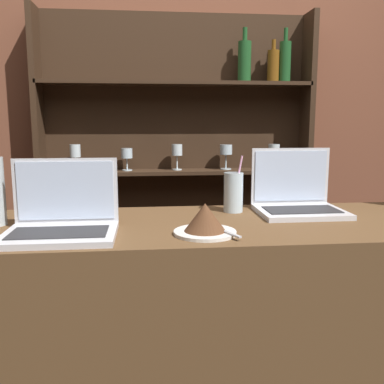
{
  "coord_description": "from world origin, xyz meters",
  "views": [
    {
      "loc": [
        -0.25,
        -1.09,
        1.34
      ],
      "look_at": [
        -0.1,
        0.32,
        1.1
      ],
      "focal_mm": 40.0,
      "sensor_mm": 36.0,
      "label": 1
    }
  ],
  "objects": [
    {
      "name": "laptop_near",
      "position": [
        -0.5,
        0.18,
        1.05
      ],
      "size": [
        0.32,
        0.25,
        0.22
      ],
      "color": "silver",
      "rests_on": "bar_counter"
    },
    {
      "name": "back_wall",
      "position": [
        0.0,
        1.4,
        1.35
      ],
      "size": [
        7.0,
        0.06,
        2.7
      ],
      "color": "brown",
      "rests_on": "ground_plane"
    },
    {
      "name": "laptop_far",
      "position": [
        0.31,
        0.42,
        1.05
      ],
      "size": [
        0.31,
        0.25,
        0.23
      ],
      "color": "silver",
      "rests_on": "bar_counter"
    },
    {
      "name": "bar_counter",
      "position": [
        0.0,
        0.29,
        0.5
      ],
      "size": [
        2.13,
        0.57,
        1.0
      ],
      "color": "brown",
      "rests_on": "ground_plane"
    },
    {
      "name": "back_shelf",
      "position": [
        -0.06,
        1.32,
        1.01
      ],
      "size": [
        1.5,
        0.18,
        1.92
      ],
      "color": "#332114",
      "rests_on": "ground_plane"
    },
    {
      "name": "cake_plate",
      "position": [
        -0.08,
        0.14,
        1.04
      ],
      "size": [
        0.19,
        0.19,
        0.09
      ],
      "color": "silver",
      "rests_on": "bar_counter"
    },
    {
      "name": "water_glass",
      "position": [
        0.07,
        0.45,
        1.08
      ],
      "size": [
        0.07,
        0.07,
        0.21
      ],
      "color": "silver",
      "rests_on": "bar_counter"
    }
  ]
}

